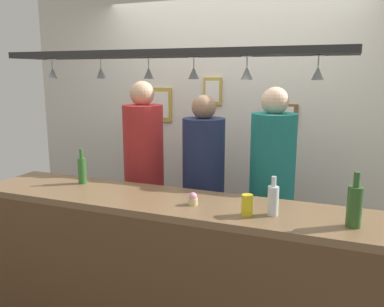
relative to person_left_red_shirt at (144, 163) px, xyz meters
name	(u,v)px	position (x,y,z in m)	size (l,w,h in m)	color
back_wall	(230,128)	(0.54, 0.75, 0.24)	(4.40, 0.06, 2.60)	silver
bar_counter	(157,256)	(0.54, -0.86, -0.38)	(2.70, 0.55, 1.02)	brown
overhead_glass_rack	(168,54)	(0.54, -0.65, 0.87)	(2.20, 0.36, 0.04)	black
hanging_wineglass_far_left	(53,72)	(-0.33, -0.68, 0.76)	(0.07, 0.07, 0.13)	silver
hanging_wineglass_left	(101,72)	(0.01, -0.59, 0.76)	(0.07, 0.07, 0.13)	silver
hanging_wineglass_center_left	(149,72)	(0.38, -0.60, 0.76)	(0.07, 0.07, 0.13)	silver
hanging_wineglass_center	(194,72)	(0.71, -0.63, 0.76)	(0.07, 0.07, 0.13)	silver
hanging_wineglass_center_right	(247,72)	(1.06, -0.70, 0.76)	(0.07, 0.07, 0.13)	silver
hanging_wineglass_right	(318,72)	(1.43, -0.63, 0.76)	(0.07, 0.07, 0.13)	silver
person_left_red_shirt	(144,163)	(0.00, 0.00, 0.00)	(0.34, 0.34, 1.76)	#2D334C
person_middle_navy_shirt	(204,176)	(0.55, 0.00, -0.07)	(0.34, 0.34, 1.66)	#2D334C
person_right_teal_shirt	(272,178)	(1.10, 0.00, -0.02)	(0.34, 0.34, 1.72)	#2D334C
bottle_soda_clear	(273,200)	(1.24, -0.75, 0.05)	(0.06, 0.06, 0.23)	silver
bottle_beer_green_import	(82,170)	(-0.20, -0.59, 0.06)	(0.06, 0.06, 0.26)	#336B2D
bottle_champagne_green	(355,205)	(1.67, -0.77, 0.07)	(0.08, 0.08, 0.30)	#2D5623
drink_can	(247,205)	(1.10, -0.80, 0.02)	(0.07, 0.07, 0.12)	yellow
cupcake	(193,199)	(0.74, -0.74, -0.01)	(0.06, 0.06, 0.08)	beige
picture_frame_crest	(213,91)	(0.38, 0.70, 0.59)	(0.18, 0.02, 0.26)	#B29338
picture_frame_caricature	(160,105)	(-0.18, 0.70, 0.44)	(0.26, 0.02, 0.34)	#B29338
picture_frame_lower_pair	(281,114)	(1.03, 0.70, 0.39)	(0.30, 0.02, 0.18)	brown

